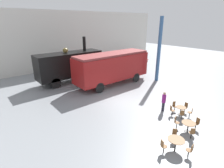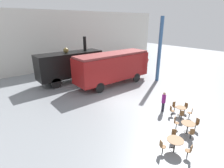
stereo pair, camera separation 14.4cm
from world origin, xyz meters
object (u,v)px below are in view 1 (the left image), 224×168
(cafe_table_near, at_px, (188,124))
(cafe_table_far, at_px, (181,109))
(visitor_person, at_px, (164,101))
(cafe_chair_0, at_px, (197,123))
(steam_locomotive, at_px, (70,64))
(streamlined_locomotive, at_px, (118,65))
(cafe_table_mid, at_px, (176,141))

(cafe_table_near, height_order, cafe_table_far, cafe_table_far)
(visitor_person, bearing_deg, cafe_table_far, -68.78)
(cafe_table_near, xyz_separation_m, cafe_table_far, (1.75, 1.58, -0.02))
(cafe_table_far, bearing_deg, cafe_chair_0, -117.29)
(cafe_table_near, bearing_deg, steam_locomotive, 94.88)
(cafe_table_near, bearing_deg, visitor_person, 67.48)
(steam_locomotive, bearing_deg, cafe_table_near, -85.12)
(streamlined_locomotive, relative_size, visitor_person, 6.49)
(steam_locomotive, distance_m, cafe_table_mid, 15.87)
(cafe_table_far, distance_m, visitor_person, 1.52)
(cafe_chair_0, bearing_deg, cafe_table_mid, 20.12)
(cafe_table_mid, xyz_separation_m, cafe_table_far, (4.13, 2.06, -0.07))
(steam_locomotive, xyz_separation_m, streamlined_locomotive, (4.38, -4.15, -0.01))
(streamlined_locomotive, distance_m, cafe_chair_0, 11.70)
(steam_locomotive, distance_m, visitor_person, 12.65)
(cafe_table_far, relative_size, cafe_chair_0, 0.93)
(cafe_chair_0, relative_size, visitor_person, 0.49)
(cafe_chair_0, bearing_deg, cafe_table_far, -101.72)
(streamlined_locomotive, relative_size, cafe_chair_0, 13.29)
(cafe_table_mid, distance_m, cafe_table_far, 4.61)
(cafe_table_far, bearing_deg, cafe_table_near, -137.80)
(cafe_table_near, relative_size, cafe_table_mid, 0.95)
(cafe_table_near, bearing_deg, cafe_table_mid, -168.58)
(streamlined_locomotive, distance_m, cafe_table_far, 9.78)
(streamlined_locomotive, height_order, cafe_table_mid, streamlined_locomotive)
(cafe_table_near, distance_m, cafe_table_far, 2.36)
(steam_locomotive, relative_size, cafe_table_near, 8.72)
(cafe_table_near, relative_size, visitor_person, 0.53)
(cafe_table_mid, height_order, cafe_table_far, cafe_table_mid)
(cafe_table_near, distance_m, visitor_person, 3.21)
(streamlined_locomotive, bearing_deg, cafe_table_near, -105.46)
(streamlined_locomotive, xyz_separation_m, cafe_chair_0, (-2.26, -11.34, -1.77))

